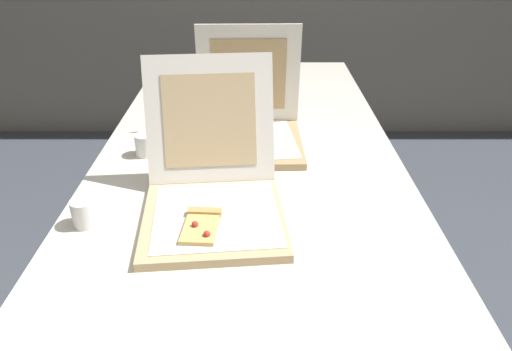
{
  "coord_description": "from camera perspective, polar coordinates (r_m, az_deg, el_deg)",
  "views": [
    {
      "loc": [
        0.02,
        -0.68,
        1.4
      ],
      "look_at": [
        0.02,
        0.46,
        0.78
      ],
      "focal_mm": 34.25,
      "sensor_mm": 36.0,
      "label": 1
    }
  ],
  "objects": [
    {
      "name": "pizza_box_middle",
      "position": [
        1.61,
        -0.75,
        5.6
      ],
      "size": [
        0.36,
        0.36,
        0.37
      ],
      "rotation": [
        0.0,
        0.0,
        0.02
      ],
      "color": "tan",
      "rests_on": "table"
    },
    {
      "name": "cup_white_far",
      "position": [
        1.85,
        -8.16,
        7.75
      ],
      "size": [
        0.06,
        0.06,
        0.07
      ],
      "primitive_type": "cylinder",
      "color": "white",
      "rests_on": "table"
    },
    {
      "name": "table",
      "position": [
        1.5,
        -0.74,
        -0.29
      ],
      "size": [
        0.95,
        2.3,
        0.72
      ],
      "color": "silver",
      "rests_on": "ground"
    },
    {
      "name": "cup_white_mid",
      "position": [
        1.57,
        -12.61,
        3.53
      ],
      "size": [
        0.06,
        0.06,
        0.07
      ],
      "primitive_type": "cylinder",
      "color": "white",
      "rests_on": "table"
    },
    {
      "name": "pizza_box_front",
      "position": [
        1.23,
        -4.91,
        -2.38
      ],
      "size": [
        0.38,
        0.48,
        0.35
      ],
      "rotation": [
        0.0,
        0.0,
        0.09
      ],
      "color": "tan",
      "rests_on": "table"
    },
    {
      "name": "cup_white_near_left",
      "position": [
        1.26,
        -19.19,
        -4.08
      ],
      "size": [
        0.06,
        0.06,
        0.07
      ],
      "primitive_type": "cylinder",
      "color": "white",
      "rests_on": "table"
    }
  ]
}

